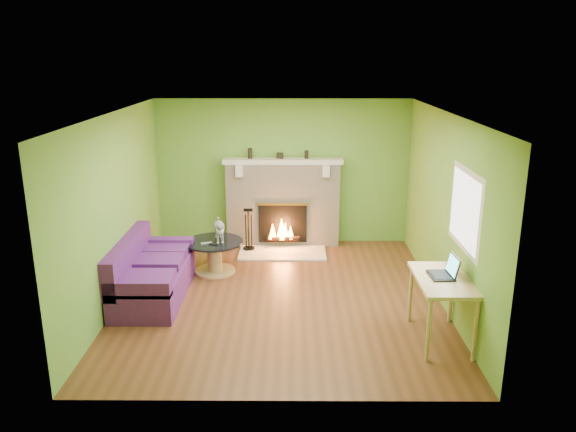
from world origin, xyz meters
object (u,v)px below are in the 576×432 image
desk (443,286)px  cat (219,229)px  sofa (150,274)px  coffee_table (214,254)px

desk → cat: 3.69m
sofa → coffee_table: (0.80, 0.92, -0.03)m
sofa → cat: bearing=47.9°
sofa → desk: size_ratio=1.73×
desk → cat: size_ratio=1.86×
coffee_table → cat: 0.41m
coffee_table → cat: cat is taller
desk → sofa: bearing=161.6°
sofa → coffee_table: 1.22m
sofa → cat: (0.88, 0.97, 0.37)m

